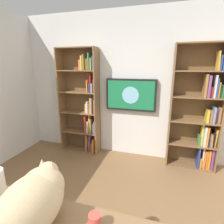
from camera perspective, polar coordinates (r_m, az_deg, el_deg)
wall_back at (r=3.36m, az=7.17°, el=8.05°), size 4.52×0.06×2.70m
bookshelf_left at (r=3.26m, az=26.78°, el=-0.15°), size 0.79×0.28×2.07m
bookshelf_right at (r=3.55m, az=-9.08°, el=2.31°), size 0.78×0.28×2.06m
wall_mounted_tv at (r=3.30m, az=6.07°, el=5.49°), size 0.93×0.07×0.59m
cat at (r=1.29m, az=-23.60°, el=-24.21°), size 0.32×0.63×0.37m
coffee_mug at (r=1.27m, az=-5.59°, el=-31.65°), size 0.08×0.08×0.10m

